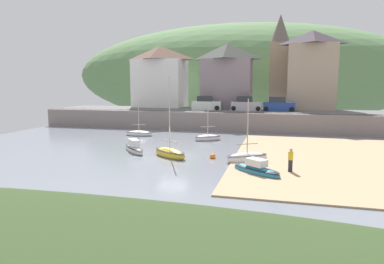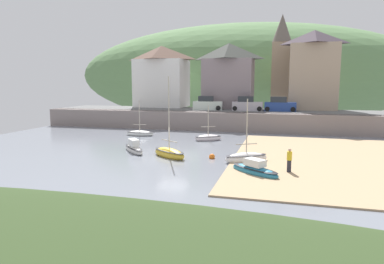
{
  "view_description": "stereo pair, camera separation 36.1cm",
  "coord_description": "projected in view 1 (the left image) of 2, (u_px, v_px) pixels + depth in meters",
  "views": [
    {
      "loc": [
        8.34,
        -26.21,
        6.03
      ],
      "look_at": [
        0.42,
        4.72,
        1.47
      ],
      "focal_mm": 31.55,
      "sensor_mm": 36.0,
      "label": 1
    },
    {
      "loc": [
        8.69,
        -26.11,
        6.03
      ],
      "look_at": [
        0.42,
        4.72,
        1.47
      ],
      "focal_mm": 31.55,
      "sensor_mm": 36.0,
      "label": 2
    }
  ],
  "objects": [
    {
      "name": "hillside_backdrop",
      "position": [
        240.0,
        75.0,
        80.01
      ],
      "size": [
        80.0,
        44.0,
        23.07
      ],
      "color": "#618954",
      "rests_on": "ground"
    },
    {
      "name": "ground",
      "position": [
        145.0,
        192.0,
        18.5
      ],
      "size": [
        48.0,
        41.0,
        0.61
      ],
      "color": "gray"
    },
    {
      "name": "waterfront_building_right",
      "position": [
        311.0,
        70.0,
        47.94
      ],
      "size": [
        6.78,
        5.3,
        11.09
      ],
      "color": "tan",
      "rests_on": "ground"
    },
    {
      "name": "sailboat_nearest_shore",
      "position": [
        256.0,
        170.0,
        22.71
      ],
      "size": [
        3.82,
        3.3,
        1.21
      ],
      "rotation": [
        0.0,
        0.0,
        -0.66
      ],
      "color": "teal",
      "rests_on": "ground"
    },
    {
      "name": "quay_seawall",
      "position": [
        213.0,
        120.0,
        44.62
      ],
      "size": [
        48.0,
        9.4,
        2.4
      ],
      "color": "gray",
      "rests_on": "ground"
    },
    {
      "name": "rowboat_small_beached",
      "position": [
        208.0,
        138.0,
        36.25
      ],
      "size": [
        3.13,
        2.47,
        3.94
      ],
      "rotation": [
        0.0,
        0.0,
        0.52
      ],
      "color": "silver",
      "rests_on": "ground"
    },
    {
      "name": "mooring_buoy",
      "position": [
        213.0,
        157.0,
        27.5
      ],
      "size": [
        0.49,
        0.49,
        0.49
      ],
      "color": "orange",
      "rests_on": "ground"
    },
    {
      "name": "motorboat_with_cabin",
      "position": [
        139.0,
        133.0,
        39.62
      ],
      "size": [
        3.35,
        1.43,
        4.3
      ],
      "rotation": [
        0.0,
        0.0,
        0.05
      ],
      "color": "white",
      "rests_on": "ground"
    },
    {
      "name": "dinghy_open_wooden",
      "position": [
        134.0,
        148.0,
        30.14
      ],
      "size": [
        3.45,
        3.74,
        1.3
      ],
      "rotation": [
        0.0,
        0.0,
        -0.85
      ],
      "color": "silver",
      "rests_on": "ground"
    },
    {
      "name": "waterfront_building_left",
      "position": [
        160.0,
        76.0,
        53.64
      ],
      "size": [
        8.0,
        6.24,
        9.57
      ],
      "color": "white",
      "rests_on": "ground"
    },
    {
      "name": "parked_car_by_wall",
      "position": [
        246.0,
        105.0,
        46.44
      ],
      "size": [
        4.13,
        1.82,
        1.95
      ],
      "rotation": [
        0.0,
        0.0,
        0.02
      ],
      "color": "#BAB3BB",
      "rests_on": "ground"
    },
    {
      "name": "sailboat_white_hull",
      "position": [
        170.0,
        153.0,
        28.0
      ],
      "size": [
        3.75,
        3.13,
        6.85
      ],
      "rotation": [
        0.0,
        0.0,
        -0.61
      ],
      "color": "gold",
      "rests_on": "ground"
    },
    {
      "name": "fishing_boat_green",
      "position": [
        247.0,
        158.0,
        26.23
      ],
      "size": [
        3.55,
        2.72,
        5.13
      ],
      "rotation": [
        0.0,
        0.0,
        0.53
      ],
      "color": "white",
      "rests_on": "ground"
    },
    {
      "name": "church_with_spire",
      "position": [
        279.0,
        60.0,
        52.63
      ],
      "size": [
        3.0,
        3.0,
        14.26
      ],
      "color": "tan",
      "rests_on": "ground"
    },
    {
      "name": "waterfront_building_centre",
      "position": [
        227.0,
        75.0,
        51.0
      ],
      "size": [
        7.56,
        6.08,
        9.66
      ],
      "color": "gray",
      "rests_on": "ground"
    },
    {
      "name": "person_on_slipway",
      "position": [
        291.0,
        159.0,
        22.88
      ],
      "size": [
        0.34,
        0.34,
        1.62
      ],
      "color": "#282833",
      "rests_on": "ground"
    },
    {
      "name": "parked_car_end_of_row",
      "position": [
        278.0,
        105.0,
        45.38
      ],
      "size": [
        4.14,
        1.82,
        1.95
      ],
      "rotation": [
        0.0,
        0.0,
        0.02
      ],
      "color": "navy",
      "rests_on": "ground"
    },
    {
      "name": "parked_car_near_slipway",
      "position": [
        206.0,
        104.0,
        47.82
      ],
      "size": [
        4.27,
        2.17,
        1.95
      ],
      "rotation": [
        0.0,
        0.0,
        0.12
      ],
      "color": "silver",
      "rests_on": "ground"
    }
  ]
}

